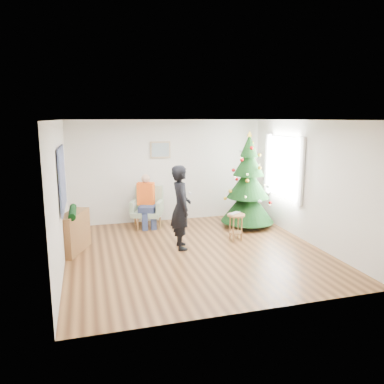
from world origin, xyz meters
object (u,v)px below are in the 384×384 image
object	(u,v)px
stool	(236,227)
armchair	(148,212)
christmas_tree	(248,184)
standing_man	(181,207)
console	(74,232)

from	to	relation	value
stool	armchair	world-z (taller)	armchair
christmas_tree	stool	xyz separation A→B (m)	(-0.70, -0.95, -0.76)
standing_man	console	size ratio (longest dim) A/B	1.72
armchair	standing_man	xyz separation A→B (m)	(0.40, -1.77, 0.50)
christmas_tree	standing_man	bearing A→B (deg)	-150.54
standing_man	christmas_tree	bearing A→B (deg)	-57.37
christmas_tree	console	size ratio (longest dim) A/B	2.34
christmas_tree	armchair	distance (m)	2.56
stool	console	size ratio (longest dim) A/B	0.58
standing_man	console	xyz separation A→B (m)	(-2.11, 0.37, -0.46)
armchair	console	bearing A→B (deg)	-118.32
armchair	console	distance (m)	2.21
christmas_tree	stool	world-z (taller)	christmas_tree
christmas_tree	stool	distance (m)	1.40
stool	standing_man	distance (m)	1.41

